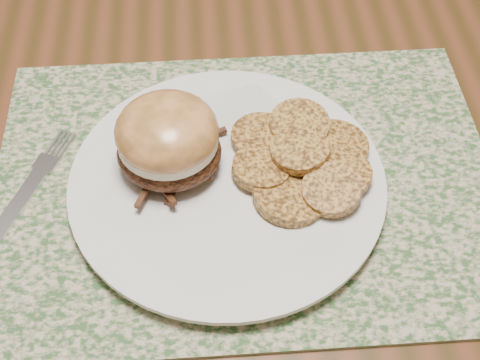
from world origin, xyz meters
name	(u,v)px	position (x,y,z in m)	size (l,w,h in m)	color
dining_table	(4,135)	(0.00, 0.00, 0.67)	(1.50, 0.90, 0.75)	brown
placemat	(246,181)	(0.26, -0.15, 0.75)	(0.45, 0.33, 0.00)	#34572C
dinner_plate	(227,184)	(0.24, -0.16, 0.76)	(0.26, 0.26, 0.02)	white
pork_sandwich	(168,140)	(0.19, -0.14, 0.80)	(0.11, 0.11, 0.07)	black
roasted_potatoes	(303,160)	(0.31, -0.15, 0.78)	(0.14, 0.15, 0.03)	#B98036
fork	(22,199)	(0.06, -0.16, 0.76)	(0.08, 0.16, 0.00)	silver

